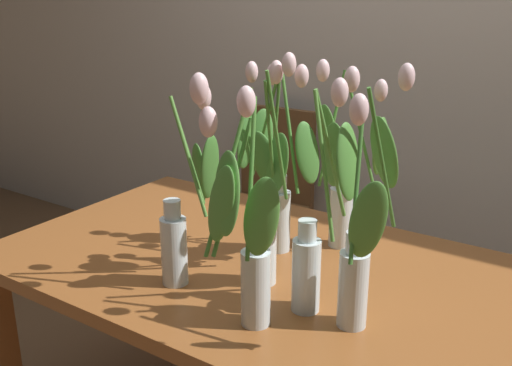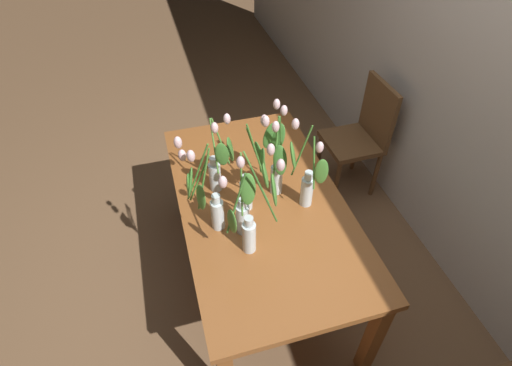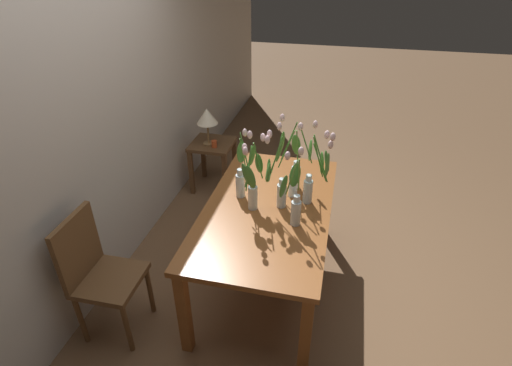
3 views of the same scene
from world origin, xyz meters
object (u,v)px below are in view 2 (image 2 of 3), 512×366
tulip_vase_2 (307,181)px  dining_chair (362,133)px  tulip_vase_4 (207,200)px  tulip_vase_6 (247,206)px  dining_table (261,212)px  tulip_vase_0 (218,167)px  tulip_vase_5 (277,162)px  tulip_vase_1 (251,181)px  tulip_vase_3 (250,225)px

tulip_vase_2 → dining_chair: 1.18m
tulip_vase_4 → tulip_vase_6: 0.20m
dining_table → tulip_vase_0: (-0.14, -0.20, 0.27)m
tulip_vase_2 → dining_chair: (-0.78, 0.79, -0.40)m
tulip_vase_5 → dining_chair: bearing=124.3°
tulip_vase_4 → tulip_vase_0: bearing=157.8°
tulip_vase_0 → tulip_vase_5: tulip_vase_5 is taller
tulip_vase_0 → tulip_vase_6: 0.35m
tulip_vase_1 → dining_table: bearing=103.5°
tulip_vase_2 → tulip_vase_3: size_ratio=0.95×
tulip_vase_3 → tulip_vase_2: bearing=120.5°
tulip_vase_2 → tulip_vase_4: tulip_vase_4 is taller
tulip_vase_4 → tulip_vase_3: bearing=40.9°
tulip_vase_2 → tulip_vase_0: bearing=-120.3°
tulip_vase_0 → tulip_vase_5: (0.08, 0.31, 0.03)m
tulip_vase_3 → tulip_vase_5: size_ratio=1.06×
tulip_vase_3 → tulip_vase_4: 0.25m
dining_table → dining_chair: 1.22m
tulip_vase_1 → tulip_vase_2: (0.09, 0.28, 0.00)m
tulip_vase_2 → tulip_vase_5: 0.20m
tulip_vase_3 → dining_chair: 1.58m
dining_chair → tulip_vase_1: bearing=-57.1°
dining_table → tulip_vase_3: 0.45m
tulip_vase_5 → tulip_vase_6: tulip_vase_6 is taller
tulip_vase_3 → tulip_vase_6: (-0.12, 0.02, 0.01)m
dining_table → tulip_vase_5: 0.32m
tulip_vase_4 → tulip_vase_6: size_ratio=1.03×
tulip_vase_3 → tulip_vase_4: tulip_vase_4 is taller
tulip_vase_5 → tulip_vase_6: (0.26, -0.23, -0.01)m
tulip_vase_1 → tulip_vase_4: (0.11, -0.25, 0.03)m
tulip_vase_1 → tulip_vase_5: bearing=114.5°
tulip_vase_0 → tulip_vase_2: (0.25, 0.42, 0.01)m
dining_table → tulip_vase_1: size_ratio=2.74×
tulip_vase_0 → tulip_vase_1: size_ratio=0.91×
tulip_vase_0 → dining_chair: 1.38m
tulip_vase_1 → tulip_vase_5: 0.18m
tulip_vase_5 → dining_chair: tulip_vase_5 is taller
tulip_vase_1 → tulip_vase_3: size_ratio=1.00×
tulip_vase_2 → dining_chair: tulip_vase_2 is taller
dining_table → tulip_vase_6: 0.38m
dining_table → tulip_vase_2: tulip_vase_2 is taller
tulip_vase_2 → tulip_vase_1: bearing=-107.3°
dining_table → dining_chair: bearing=123.9°
dining_chair → dining_table: bearing=-56.1°
tulip_vase_0 → tulip_vase_3: bearing=6.8°
tulip_vase_3 → tulip_vase_1: bearing=163.8°
dining_table → tulip_vase_3: tulip_vase_3 is taller
tulip_vase_2 → tulip_vase_5: (-0.16, -0.11, 0.02)m
tulip_vase_4 → dining_chair: (-0.80, 1.32, -0.43)m
tulip_vase_4 → tulip_vase_6: tulip_vase_4 is taller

